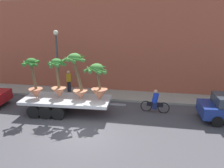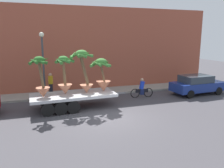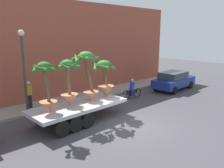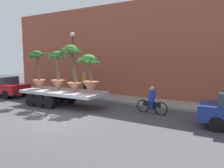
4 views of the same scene
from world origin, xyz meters
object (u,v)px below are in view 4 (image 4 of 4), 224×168
at_px(potted_palm_front, 72,66).
at_px(potted_palm_extra, 58,72).
at_px(flatbed_trailer, 60,94).
at_px(cyclist, 152,101).
at_px(street_lamp, 73,55).
at_px(pedestrian_near_gate, 85,83).
at_px(potted_palm_middle, 90,74).
at_px(potted_palm_rear, 38,71).
at_px(trailing_car, 2,86).

xyz_separation_m(potted_palm_front, potted_palm_extra, (-1.25, -0.02, -0.43)).
distance_m(flatbed_trailer, cyclist, 5.87).
bearing_deg(cyclist, street_lamp, 166.10).
xyz_separation_m(potted_palm_front, pedestrian_near_gate, (-1.97, 3.59, -1.50)).
height_order(potted_palm_extra, street_lamp, street_lamp).
bearing_deg(potted_palm_middle, cyclist, 15.91).
distance_m(potted_palm_rear, potted_palm_front, 2.72).
distance_m(potted_palm_front, trailing_car, 7.73).
distance_m(cyclist, pedestrian_near_gate, 7.20).
relative_size(potted_palm_extra, pedestrian_near_gate, 1.46).
xyz_separation_m(cyclist, pedestrian_near_gate, (-6.72, 2.56, 0.37)).
xyz_separation_m(cyclist, street_lamp, (-7.20, 1.78, 2.56)).
relative_size(cyclist, trailing_car, 0.39).
distance_m(cyclist, street_lamp, 7.85).
relative_size(trailing_car, street_lamp, 0.97).
bearing_deg(flatbed_trailer, potted_palm_rear, -171.59).
bearing_deg(potted_palm_extra, potted_palm_front, 0.76).
bearing_deg(potted_palm_middle, potted_palm_extra, -178.75).
bearing_deg(potted_palm_front, street_lamp, 131.04).
xyz_separation_m(potted_palm_rear, cyclist, (7.43, 1.39, -1.51)).
height_order(potted_palm_rear, trailing_car, potted_palm_rear).
height_order(potted_palm_extra, cyclist, potted_palm_extra).
bearing_deg(trailing_car, cyclist, 4.54).
bearing_deg(street_lamp, potted_palm_front, -48.96).
height_order(potted_palm_rear, potted_palm_middle, potted_palm_rear).
height_order(cyclist, pedestrian_near_gate, pedestrian_near_gate).
bearing_deg(potted_palm_middle, flatbed_trailer, -176.06).
distance_m(flatbed_trailer, potted_palm_front, 2.05).
distance_m(potted_palm_middle, potted_palm_extra, 2.54).
relative_size(potted_palm_front, cyclist, 1.55).
relative_size(flatbed_trailer, trailing_car, 1.39).
bearing_deg(trailing_car, flatbed_trailer, -1.49).
relative_size(flatbed_trailer, potted_palm_rear, 2.57).
relative_size(flatbed_trailer, cyclist, 3.54).
height_order(potted_palm_extra, pedestrian_near_gate, potted_palm_extra).
bearing_deg(potted_palm_extra, pedestrian_near_gate, 101.18).
bearing_deg(potted_palm_rear, street_lamp, 85.86).
relative_size(flatbed_trailer, street_lamp, 1.35).
bearing_deg(potted_palm_front, trailing_car, 179.61).
relative_size(potted_palm_rear, trailing_car, 0.54).
bearing_deg(pedestrian_near_gate, potted_palm_front, -61.27).
bearing_deg(pedestrian_near_gate, cyclist, -20.84).
bearing_deg(pedestrian_near_gate, potted_palm_middle, -47.51).
distance_m(flatbed_trailer, potted_palm_rear, 2.22).
distance_m(potted_palm_extra, trailing_car, 6.42).
height_order(flatbed_trailer, potted_palm_middle, potted_palm_middle).
bearing_deg(potted_palm_rear, potted_palm_extra, 13.81).
bearing_deg(flatbed_trailer, potted_palm_front, 6.76).
xyz_separation_m(potted_palm_middle, street_lamp, (-3.73, 2.77, 1.16)).
distance_m(potted_palm_front, cyclist, 5.21).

